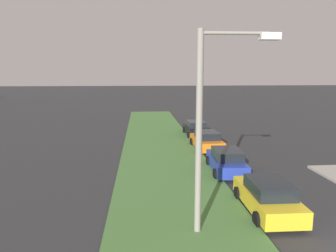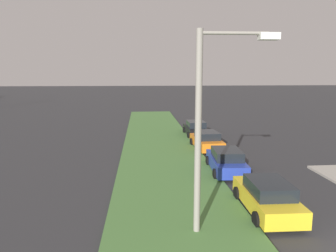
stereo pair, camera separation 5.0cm
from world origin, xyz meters
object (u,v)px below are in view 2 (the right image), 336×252
at_px(parked_car_orange, 207,141).
at_px(parked_car_yellow, 267,197).
at_px(parked_car_blue, 226,161).
at_px(streetlight, 208,119).
at_px(parked_car_black, 196,129).

bearing_deg(parked_car_orange, parked_car_yellow, 177.74).
xyz_separation_m(parked_car_blue, streetlight, (-7.15, 2.77, 3.67)).
relative_size(parked_car_blue, streetlight, 0.59).
bearing_deg(streetlight, parked_car_black, -8.87).
bearing_deg(parked_car_yellow, parked_car_blue, 3.91).
xyz_separation_m(parked_car_orange, streetlight, (-13.05, 2.81, 3.67)).
bearing_deg(parked_car_black, streetlight, 170.25).
bearing_deg(parked_car_blue, parked_car_yellow, -173.99).
height_order(parked_car_yellow, parked_car_black, same).
relative_size(parked_car_orange, parked_car_black, 1.02).
relative_size(parked_car_yellow, parked_car_blue, 0.99).
bearing_deg(parked_car_yellow, parked_car_orange, 2.37).
height_order(parked_car_orange, parked_car_black, same).
bearing_deg(parked_car_orange, streetlight, 164.53).
height_order(parked_car_blue, streetlight, streetlight).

